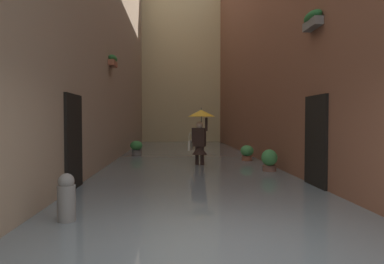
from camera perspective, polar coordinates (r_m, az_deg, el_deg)
ground_plane at (r=13.67m, az=-0.90°, el=-4.98°), size 60.00×60.00×0.00m
flood_water at (r=13.65m, az=-0.90°, el=-4.56°), size 6.08×25.31×0.20m
building_facade_left at (r=14.59m, az=13.71°, el=16.16°), size 2.04×23.31×10.49m
building_facade_right at (r=14.52m, az=-15.82°, el=18.87°), size 2.04×23.31×11.79m
building_facade_far at (r=24.54m, az=-1.84°, el=12.60°), size 8.88×1.80×12.36m
person_wading at (r=11.18m, az=1.37°, el=0.52°), size 0.89×0.89×2.06m
potted_plant_mid_right at (r=14.78m, az=-9.19°, el=-2.74°), size 0.52×0.52×0.78m
potted_plant_far_left at (r=10.10m, az=12.67°, el=-4.96°), size 0.45×0.45×0.82m
potted_plant_near_left at (r=12.57m, az=9.08°, el=-3.65°), size 0.47×0.47×0.75m
mooring_bollard at (r=5.37m, az=-20.05°, el=-11.15°), size 0.26×0.26×0.89m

